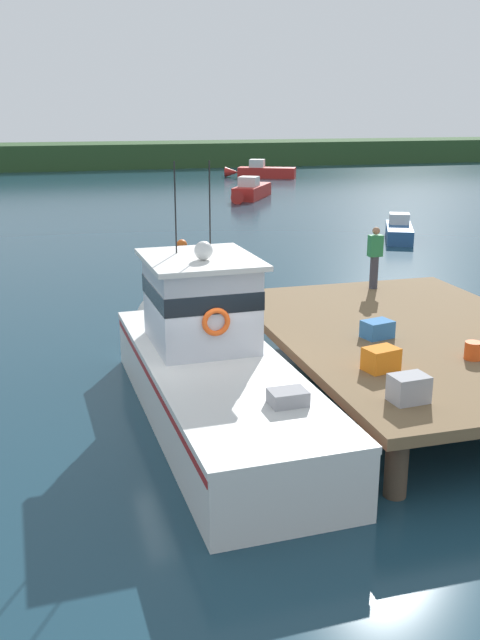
{
  "coord_description": "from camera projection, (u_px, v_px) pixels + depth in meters",
  "views": [
    {
      "loc": [
        -2.76,
        -12.89,
        5.78
      ],
      "look_at": [
        1.2,
        1.23,
        1.4
      ],
      "focal_mm": 39.89,
      "sensor_mm": 36.0,
      "label": 1
    }
  ],
  "objects": [
    {
      "name": "dock",
      "position": [
        417.0,
        337.0,
        15.19
      ],
      "size": [
        6.0,
        9.0,
        1.2
      ],
      "color": "#4C3D2D",
      "rests_on": "ground"
    },
    {
      "name": "mooring_buoy_outer",
      "position": [
        187.0,
        272.0,
        25.35
      ],
      "size": [
        0.32,
        0.32,
        0.32
      ],
      "primitive_type": "sphere",
      "color": "silver",
      "rests_on": "ground"
    },
    {
      "name": "mooring_buoy_inshore",
      "position": [
        182.0,
        245.0,
        30.03
      ],
      "size": [
        0.46,
        0.46,
        0.46
      ],
      "primitive_type": "sphere",
      "color": "#EA5B19",
      "rests_on": "ground"
    },
    {
      "name": "main_fishing_boat",
      "position": [
        210.0,
        364.0,
        13.82
      ],
      "size": [
        2.81,
        9.86,
        4.8
      ],
      "color": "silver",
      "rests_on": "ground"
    },
    {
      "name": "ground_plane",
      "position": [
        199.0,
        408.0,
        14.26
      ],
      "size": [
        200.0,
        200.0,
        0.0
      ],
      "primitive_type": "plane",
      "color": "#193847"
    },
    {
      "name": "crate_stack_mid_dock",
      "position": [
        409.0,
        388.0,
        11.5
      ],
      "size": [
        0.63,
        0.49,
        0.45
      ],
      "primitive_type": "cube",
      "rotation": [
        0.0,
        0.0,
        0.08
      ],
      "color": "#9E9EA3",
      "rests_on": "dock"
    },
    {
      "name": "bait_bucket",
      "position": [
        473.0,
        351.0,
        13.46
      ],
      "size": [
        0.32,
        0.32,
        0.34
      ],
      "primitive_type": "cylinder",
      "color": "#E04C19",
      "rests_on": "dock"
    },
    {
      "name": "deckhand_by_the_boat",
      "position": [
        375.0,
        256.0,
        18.58
      ],
      "size": [
        0.36,
        0.22,
        1.63
      ],
      "color": "#383842",
      "rests_on": "dock"
    },
    {
      "name": "moored_boat_mid_harbor",
      "position": [
        262.0,
        172.0,
        61.28
      ],
      "size": [
        6.04,
        3.76,
        1.56
      ],
      "color": "red",
      "rests_on": "ground"
    },
    {
      "name": "moored_boat_off_the_point",
      "position": [
        250.0,
        191.0,
        47.09
      ],
      "size": [
        4.09,
        5.57,
        1.49
      ],
      "color": "red",
      "rests_on": "ground"
    },
    {
      "name": "crate_single_far",
      "position": [
        377.0,
        329.0,
        14.73
      ],
      "size": [
        0.68,
        0.56,
        0.36
      ],
      "primitive_type": "cube",
      "rotation": [
        0.0,
        0.0,
        0.22
      ],
      "color": "#3370B2",
      "rests_on": "dock"
    },
    {
      "name": "moored_boat_near_channel",
      "position": [
        399.0,
        230.0,
        32.68
      ],
      "size": [
        2.7,
        4.37,
        1.12
      ],
      "color": "#285184",
      "rests_on": "ground"
    },
    {
      "name": "far_shoreline",
      "position": [
        65.0,
        156.0,
        71.11
      ],
      "size": [
        120.0,
        8.0,
        2.4
      ],
      "primitive_type": "cube",
      "color": "#284723",
      "rests_on": "ground"
    },
    {
      "name": "crate_single_by_cleat",
      "position": [
        381.0,
        359.0,
        12.88
      ],
      "size": [
        0.68,
        0.56,
        0.42
      ],
      "primitive_type": "cube",
      "rotation": [
        0.0,
        0.0,
        0.22
      ],
      "color": "orange",
      "rests_on": "dock"
    }
  ]
}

